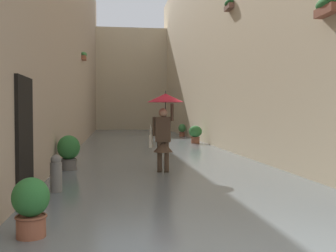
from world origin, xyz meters
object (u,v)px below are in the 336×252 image
person_wading (164,118)px  potted_plant_far_right (31,207)px  potted_plant_near_right (69,151)px  mooring_bollard (56,175)px  potted_plant_mid_left (182,130)px  potted_plant_far_left (195,134)px

person_wading → potted_plant_far_right: bearing=65.8°
potted_plant_near_right → mooring_bollard: (-0.09, 2.93, -0.16)m
potted_plant_mid_left → mooring_bollard: 17.13m
potted_plant_near_right → potted_plant_mid_left: bearing=-111.6°
potted_plant_near_right → potted_plant_far_right: (-0.19, 5.71, -0.11)m
potted_plant_far_left → potted_plant_far_right: potted_plant_far_left is taller
potted_plant_near_right → mooring_bollard: bearing=91.8°
potted_plant_far_left → potted_plant_mid_left: bearing=-92.6°
potted_plant_mid_left → potted_plant_far_left: bearing=87.4°
person_wading → potted_plant_far_left: size_ratio=2.32×
potted_plant_far_right → mooring_bollard: potted_plant_far_right is taller
potted_plant_far_left → person_wading: bearing=73.5°
person_wading → potted_plant_mid_left: 14.38m
potted_plant_near_right → potted_plant_far_right: potted_plant_near_right is taller
potted_plant_far_left → mooring_bollard: bearing=65.8°
person_wading → potted_plant_mid_left: size_ratio=2.55×
potted_plant_near_right → potted_plant_mid_left: potted_plant_near_right is taller
person_wading → potted_plant_near_right: size_ratio=2.17×
person_wading → potted_plant_far_right: person_wading is taller
person_wading → potted_plant_far_right: 5.61m
potted_plant_far_left → mooring_bollard: size_ratio=1.16×
mooring_bollard → potted_plant_far_left: bearing=-114.2°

